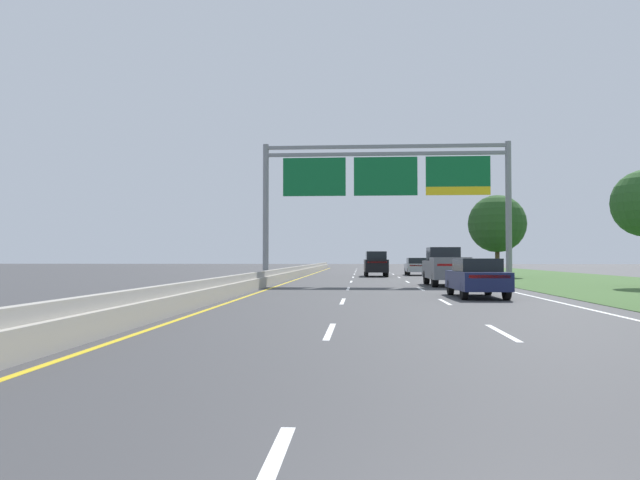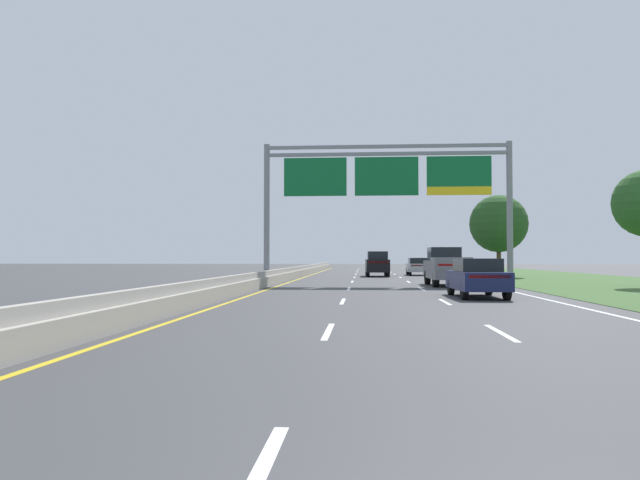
{
  "view_description": "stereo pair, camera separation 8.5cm",
  "coord_description": "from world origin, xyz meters",
  "px_view_note": "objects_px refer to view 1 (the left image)",
  "views": [
    {
      "loc": [
        -1.15,
        -2.75,
        1.62
      ],
      "look_at": [
        -2.68,
        19.37,
        2.25
      ],
      "focal_mm": 33.97,
      "sensor_mm": 36.0,
      "label": 1
    },
    {
      "loc": [
        -1.07,
        -2.74,
        1.62
      ],
      "look_at": [
        -2.68,
        19.37,
        2.25
      ],
      "focal_mm": 33.97,
      "sensor_mm": 36.0,
      "label": 2
    }
  ],
  "objects_px": {
    "pickup_truck_grey": "(445,267)",
    "car_silver_right_lane_sedan": "(416,266)",
    "car_navy_right_lane_sedan": "(477,277)",
    "car_black_centre_lane_suv": "(376,263)",
    "overhead_sign_gantry": "(385,183)",
    "roadside_tree_far": "(497,224)"
  },
  "relations": [
    {
      "from": "car_black_centre_lane_suv",
      "to": "overhead_sign_gantry",
      "type": "bearing_deg",
      "value": 179.65
    },
    {
      "from": "car_silver_right_lane_sedan",
      "to": "car_navy_right_lane_sedan",
      "type": "xyz_separation_m",
      "value": [
        -0.27,
        -30.32,
        0.0
      ]
    },
    {
      "from": "car_silver_right_lane_sedan",
      "to": "car_navy_right_lane_sedan",
      "type": "height_order",
      "value": "same"
    },
    {
      "from": "car_silver_right_lane_sedan",
      "to": "overhead_sign_gantry",
      "type": "bearing_deg",
      "value": 168.86
    },
    {
      "from": "overhead_sign_gantry",
      "to": "car_silver_right_lane_sedan",
      "type": "xyz_separation_m",
      "value": [
        3.47,
        18.39,
        -5.32
      ]
    },
    {
      "from": "overhead_sign_gantry",
      "to": "pickup_truck_grey",
      "type": "bearing_deg",
      "value": -29.42
    },
    {
      "from": "pickup_truck_grey",
      "to": "car_silver_right_lane_sedan",
      "type": "xyz_separation_m",
      "value": [
        0.16,
        20.25,
        -0.26
      ]
    },
    {
      "from": "overhead_sign_gantry",
      "to": "car_black_centre_lane_suv",
      "type": "bearing_deg",
      "value": 91.0
    },
    {
      "from": "overhead_sign_gantry",
      "to": "pickup_truck_grey",
      "type": "distance_m",
      "value": 6.33
    },
    {
      "from": "pickup_truck_grey",
      "to": "overhead_sign_gantry",
      "type": "bearing_deg",
      "value": 59.65
    },
    {
      "from": "overhead_sign_gantry",
      "to": "pickup_truck_grey",
      "type": "xyz_separation_m",
      "value": [
        3.31,
        -1.86,
        -5.07
      ]
    },
    {
      "from": "pickup_truck_grey",
      "to": "roadside_tree_far",
      "type": "bearing_deg",
      "value": -23.26
    },
    {
      "from": "car_navy_right_lane_sedan",
      "to": "car_black_centre_lane_suv",
      "type": "distance_m",
      "value": 26.82
    },
    {
      "from": "car_navy_right_lane_sedan",
      "to": "roadside_tree_far",
      "type": "relative_size",
      "value": 0.66
    },
    {
      "from": "overhead_sign_gantry",
      "to": "car_silver_right_lane_sedan",
      "type": "distance_m",
      "value": 19.46
    },
    {
      "from": "overhead_sign_gantry",
      "to": "car_black_centre_lane_suv",
      "type": "distance_m",
      "value": 15.52
    },
    {
      "from": "pickup_truck_grey",
      "to": "car_black_centre_lane_suv",
      "type": "distance_m",
      "value": 16.92
    },
    {
      "from": "car_navy_right_lane_sedan",
      "to": "car_black_centre_lane_suv",
      "type": "relative_size",
      "value": 0.94
    },
    {
      "from": "car_black_centre_lane_suv",
      "to": "roadside_tree_far",
      "type": "relative_size",
      "value": 0.71
    },
    {
      "from": "overhead_sign_gantry",
      "to": "car_black_centre_lane_suv",
      "type": "xyz_separation_m",
      "value": [
        -0.26,
        14.67,
        -5.04
      ]
    },
    {
      "from": "roadside_tree_far",
      "to": "overhead_sign_gantry",
      "type": "bearing_deg",
      "value": -125.46
    },
    {
      "from": "car_silver_right_lane_sedan",
      "to": "roadside_tree_far",
      "type": "relative_size",
      "value": 0.66
    }
  ]
}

